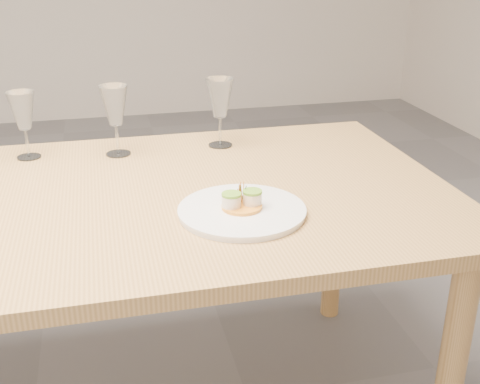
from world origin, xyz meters
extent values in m
cylinder|color=tan|center=(1.10, -0.40, 0.35)|extent=(0.07, 0.07, 0.71)
cylinder|color=tan|center=(1.10, 0.40, 0.35)|extent=(0.07, 0.07, 0.71)
cylinder|color=white|center=(0.60, -0.19, 0.76)|extent=(0.31, 0.31, 0.01)
cylinder|color=white|center=(0.60, -0.19, 0.76)|extent=(0.31, 0.31, 0.01)
cylinder|color=#FEAC30|center=(0.60, -0.19, 0.77)|extent=(0.10, 0.10, 0.01)
cylinder|color=#F5E3C8|center=(0.58, -0.19, 0.79)|extent=(0.05, 0.05, 0.03)
cylinder|color=#F5E3C8|center=(0.63, -0.18, 0.79)|extent=(0.05, 0.05, 0.03)
cylinder|color=#7EB131|center=(0.58, -0.19, 0.81)|extent=(0.05, 0.05, 0.01)
cylinder|color=#7EB131|center=(0.63, -0.18, 0.81)|extent=(0.05, 0.05, 0.01)
cylinder|color=tan|center=(0.66, -0.24, 0.76)|extent=(0.05, 0.05, 0.00)
cylinder|color=white|center=(0.06, 0.36, 0.75)|extent=(0.07, 0.07, 0.00)
cylinder|color=white|center=(0.06, 0.36, 0.80)|extent=(0.01, 0.01, 0.09)
cone|color=white|center=(0.06, 0.36, 0.90)|extent=(0.08, 0.08, 0.11)
cylinder|color=white|center=(0.33, 0.33, 0.75)|extent=(0.08, 0.08, 0.00)
cylinder|color=white|center=(0.33, 0.33, 0.80)|extent=(0.01, 0.01, 0.09)
cone|color=white|center=(0.33, 0.33, 0.91)|extent=(0.09, 0.09, 0.12)
cylinder|color=white|center=(0.66, 0.34, 0.75)|extent=(0.08, 0.08, 0.00)
cylinder|color=white|center=(0.66, 0.34, 0.80)|extent=(0.01, 0.01, 0.09)
cone|color=white|center=(0.66, 0.34, 0.91)|extent=(0.09, 0.09, 0.12)
camera|label=1|loc=(0.29, -1.47, 1.37)|focal=45.00mm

